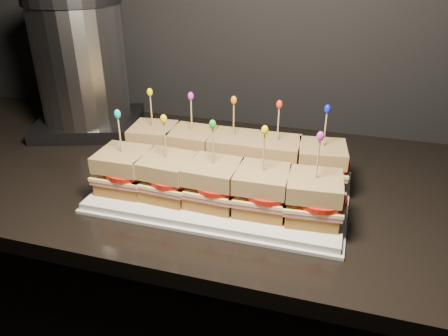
# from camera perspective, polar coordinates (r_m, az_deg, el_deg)

# --- Properties ---
(cabinet) EXTENTS (2.31, 0.61, 0.84)m
(cabinet) POSITION_cam_1_polar(r_m,az_deg,el_deg) (1.25, -6.14, -18.64)
(cabinet) COLOR black
(cabinet) RESTS_ON ground
(granite_slab) EXTENTS (2.35, 0.65, 0.03)m
(granite_slab) POSITION_cam_1_polar(r_m,az_deg,el_deg) (0.99, -7.37, -0.71)
(granite_slab) COLOR black
(granite_slab) RESTS_ON cabinet
(platter) EXTENTS (0.47, 0.29, 0.02)m
(platter) POSITION_cam_1_polar(r_m,az_deg,el_deg) (0.87, 0.00, -2.70)
(platter) COLOR white
(platter) RESTS_ON granite_slab
(platter_rim) EXTENTS (0.48, 0.30, 0.01)m
(platter_rim) POSITION_cam_1_polar(r_m,az_deg,el_deg) (0.87, 0.00, -3.04)
(platter_rim) COLOR white
(platter_rim) RESTS_ON granite_slab
(sandwich_0_bread_bot) EXTENTS (0.10, 0.10, 0.02)m
(sandwich_0_bread_bot) POSITION_cam_1_polar(r_m,az_deg,el_deg) (0.97, -9.04, 1.82)
(sandwich_0_bread_bot) COLOR brown
(sandwich_0_bread_bot) RESTS_ON platter
(sandwich_0_ham) EXTENTS (0.11, 0.10, 0.01)m
(sandwich_0_ham) POSITION_cam_1_polar(r_m,az_deg,el_deg) (0.97, -9.10, 2.69)
(sandwich_0_ham) COLOR #BA5D55
(sandwich_0_ham) RESTS_ON sandwich_0_bread_bot
(sandwich_0_cheese) EXTENTS (0.11, 0.10, 0.01)m
(sandwich_0_cheese) POSITION_cam_1_polar(r_m,az_deg,el_deg) (0.96, -9.13, 3.07)
(sandwich_0_cheese) COLOR #FFE799
(sandwich_0_cheese) RESTS_ON sandwich_0_ham
(sandwich_0_tomato) EXTENTS (0.09, 0.09, 0.01)m
(sandwich_0_tomato) POSITION_cam_1_polar(r_m,az_deg,el_deg) (0.95, -8.66, 3.26)
(sandwich_0_tomato) COLOR red
(sandwich_0_tomato) RESTS_ON sandwich_0_cheese
(sandwich_0_bread_top) EXTENTS (0.10, 0.10, 0.03)m
(sandwich_0_bread_top) POSITION_cam_1_polar(r_m,az_deg,el_deg) (0.95, -9.25, 4.57)
(sandwich_0_bread_top) COLOR #66390D
(sandwich_0_bread_top) RESTS_ON sandwich_0_tomato
(sandwich_0_pick) EXTENTS (0.00, 0.00, 0.09)m
(sandwich_0_pick) POSITION_cam_1_polar(r_m,az_deg,el_deg) (0.94, -9.46, 7.12)
(sandwich_0_pick) COLOR tan
(sandwich_0_pick) RESTS_ON sandwich_0_bread_top
(sandwich_0_frill) EXTENTS (0.01, 0.01, 0.02)m
(sandwich_0_frill) POSITION_cam_1_polar(r_m,az_deg,el_deg) (0.92, -9.67, 9.75)
(sandwich_0_frill) COLOR #F0E205
(sandwich_0_frill) RESTS_ON sandwich_0_pick
(sandwich_1_bread_bot) EXTENTS (0.09, 0.09, 0.02)m
(sandwich_1_bread_bot) POSITION_cam_1_polar(r_m,az_deg,el_deg) (0.94, -4.07, 1.17)
(sandwich_1_bread_bot) COLOR brown
(sandwich_1_bread_bot) RESTS_ON platter
(sandwich_1_ham) EXTENTS (0.10, 0.10, 0.01)m
(sandwich_1_ham) POSITION_cam_1_polar(r_m,az_deg,el_deg) (0.93, -4.10, 2.07)
(sandwich_1_ham) COLOR #BA5D55
(sandwich_1_ham) RESTS_ON sandwich_1_bread_bot
(sandwich_1_cheese) EXTENTS (0.10, 0.10, 0.01)m
(sandwich_1_cheese) POSITION_cam_1_polar(r_m,az_deg,el_deg) (0.93, -4.12, 2.46)
(sandwich_1_cheese) COLOR #FFE799
(sandwich_1_cheese) RESTS_ON sandwich_1_ham
(sandwich_1_tomato) EXTENTS (0.09, 0.09, 0.01)m
(sandwich_1_tomato) POSITION_cam_1_polar(r_m,az_deg,el_deg) (0.92, -3.56, 2.65)
(sandwich_1_tomato) COLOR red
(sandwich_1_tomato) RESTS_ON sandwich_1_cheese
(sandwich_1_bread_top) EXTENTS (0.09, 0.09, 0.03)m
(sandwich_1_bread_top) POSITION_cam_1_polar(r_m,az_deg,el_deg) (0.92, -4.17, 4.00)
(sandwich_1_bread_top) COLOR #66390D
(sandwich_1_bread_top) RESTS_ON sandwich_1_tomato
(sandwich_1_pick) EXTENTS (0.00, 0.00, 0.09)m
(sandwich_1_pick) POSITION_cam_1_polar(r_m,az_deg,el_deg) (0.90, -4.27, 6.65)
(sandwich_1_pick) COLOR tan
(sandwich_1_pick) RESTS_ON sandwich_1_bread_top
(sandwich_1_frill) EXTENTS (0.01, 0.01, 0.02)m
(sandwich_1_frill) POSITION_cam_1_polar(r_m,az_deg,el_deg) (0.89, -4.37, 9.36)
(sandwich_1_frill) COLOR #D621D5
(sandwich_1_frill) RESTS_ON sandwich_1_pick
(sandwich_2_bread_bot) EXTENTS (0.09, 0.09, 0.02)m
(sandwich_2_bread_bot) POSITION_cam_1_polar(r_m,az_deg,el_deg) (0.92, 1.21, 0.47)
(sandwich_2_bread_bot) COLOR brown
(sandwich_2_bread_bot) RESTS_ON platter
(sandwich_2_ham) EXTENTS (0.10, 0.10, 0.01)m
(sandwich_2_ham) POSITION_cam_1_polar(r_m,az_deg,el_deg) (0.91, 1.22, 1.39)
(sandwich_2_ham) COLOR #BA5D55
(sandwich_2_ham) RESTS_ON sandwich_2_bread_bot
(sandwich_2_cheese) EXTENTS (0.10, 0.10, 0.01)m
(sandwich_2_cheese) POSITION_cam_1_polar(r_m,az_deg,el_deg) (0.91, 1.22, 1.79)
(sandwich_2_cheese) COLOR #FFE799
(sandwich_2_cheese) RESTS_ON sandwich_2_ham
(sandwich_2_tomato) EXTENTS (0.09, 0.09, 0.01)m
(sandwich_2_tomato) POSITION_cam_1_polar(r_m,az_deg,el_deg) (0.89, 1.86, 1.97)
(sandwich_2_tomato) COLOR red
(sandwich_2_tomato) RESTS_ON sandwich_2_cheese
(sandwich_2_bread_top) EXTENTS (0.09, 0.09, 0.03)m
(sandwich_2_bread_top) POSITION_cam_1_polar(r_m,az_deg,el_deg) (0.89, 1.24, 3.37)
(sandwich_2_bread_top) COLOR #66390D
(sandwich_2_bread_top) RESTS_ON sandwich_2_tomato
(sandwich_2_pick) EXTENTS (0.00, 0.00, 0.09)m
(sandwich_2_pick) POSITION_cam_1_polar(r_m,az_deg,el_deg) (0.88, 1.27, 6.08)
(sandwich_2_pick) COLOR tan
(sandwich_2_pick) RESTS_ON sandwich_2_bread_top
(sandwich_2_frill) EXTENTS (0.01, 0.01, 0.02)m
(sandwich_2_frill) POSITION_cam_1_polar(r_m,az_deg,el_deg) (0.86, 1.30, 8.87)
(sandwich_2_frill) COLOR orange
(sandwich_2_frill) RESTS_ON sandwich_2_pick
(sandwich_3_bread_bot) EXTENTS (0.09, 0.09, 0.02)m
(sandwich_3_bread_bot) POSITION_cam_1_polar(r_m,az_deg,el_deg) (0.90, 6.73, -0.26)
(sandwich_3_bread_bot) COLOR brown
(sandwich_3_bread_bot) RESTS_ON platter
(sandwich_3_ham) EXTENTS (0.10, 0.10, 0.01)m
(sandwich_3_ham) POSITION_cam_1_polar(r_m,az_deg,el_deg) (0.89, 6.78, 0.66)
(sandwich_3_ham) COLOR #BA5D55
(sandwich_3_ham) RESTS_ON sandwich_3_bread_bot
(sandwich_3_cheese) EXTENTS (0.10, 0.10, 0.01)m
(sandwich_3_cheese) POSITION_cam_1_polar(r_m,az_deg,el_deg) (0.89, 6.81, 1.07)
(sandwich_3_cheese) COLOR #FFE799
(sandwich_3_cheese) RESTS_ON sandwich_3_ham
(sandwich_3_tomato) EXTENTS (0.09, 0.09, 0.01)m
(sandwich_3_tomato) POSITION_cam_1_polar(r_m,az_deg,el_deg) (0.88, 7.53, 1.24)
(sandwich_3_tomato) COLOR red
(sandwich_3_tomato) RESTS_ON sandwich_3_cheese
(sandwich_3_bread_top) EXTENTS (0.09, 0.09, 0.03)m
(sandwich_3_bread_top) POSITION_cam_1_polar(r_m,az_deg,el_deg) (0.88, 6.91, 2.67)
(sandwich_3_bread_top) COLOR #66390D
(sandwich_3_bread_top) RESTS_ON sandwich_3_tomato
(sandwich_3_pick) EXTENTS (0.00, 0.00, 0.09)m
(sandwich_3_pick) POSITION_cam_1_polar(r_m,az_deg,el_deg) (0.86, 7.07, 5.42)
(sandwich_3_pick) COLOR tan
(sandwich_3_pick) RESTS_ON sandwich_3_bread_top
(sandwich_3_frill) EXTENTS (0.01, 0.01, 0.02)m
(sandwich_3_frill) POSITION_cam_1_polar(r_m,az_deg,el_deg) (0.84, 7.25, 8.25)
(sandwich_3_frill) COLOR red
(sandwich_3_frill) RESTS_ON sandwich_3_pick
(sandwich_4_bread_bot) EXTENTS (0.10, 0.10, 0.02)m
(sandwich_4_bread_bot) POSITION_cam_1_polar(r_m,az_deg,el_deg) (0.89, 12.41, -1.02)
(sandwich_4_bread_bot) COLOR brown
(sandwich_4_bread_bot) RESTS_ON platter
(sandwich_4_ham) EXTENTS (0.11, 0.11, 0.01)m
(sandwich_4_ham) POSITION_cam_1_polar(r_m,az_deg,el_deg) (0.88, 12.51, -0.09)
(sandwich_4_ham) COLOR #BA5D55
(sandwich_4_ham) RESTS_ON sandwich_4_bread_bot
(sandwich_4_cheese) EXTENTS (0.11, 0.11, 0.01)m
(sandwich_4_cheese) POSITION_cam_1_polar(r_m,az_deg,el_deg) (0.88, 12.56, 0.32)
(sandwich_4_cheese) COLOR #FFE799
(sandwich_4_cheese) RESTS_ON sandwich_4_ham
(sandwich_4_tomato) EXTENTS (0.09, 0.09, 0.01)m
(sandwich_4_tomato) POSITION_cam_1_polar(r_m,az_deg,el_deg) (0.87, 13.35, 0.48)
(sandwich_4_tomato) COLOR red
(sandwich_4_tomato) RESTS_ON sandwich_4_cheese
(sandwich_4_bread_top) EXTENTS (0.10, 0.10, 0.03)m
(sandwich_4_bread_top) POSITION_cam_1_polar(r_m,az_deg,el_deg) (0.87, 12.73, 1.92)
(sandwich_4_bread_top) COLOR #66390D
(sandwich_4_bread_top) RESTS_ON sandwich_4_tomato
(sandwich_4_pick) EXTENTS (0.00, 0.00, 0.09)m
(sandwich_4_pick) POSITION_cam_1_polar(r_m,az_deg,el_deg) (0.85, 13.04, 4.68)
(sandwich_4_pick) COLOR tan
(sandwich_4_pick) RESTS_ON sandwich_4_bread_top
(sandwich_4_frill) EXTENTS (0.01, 0.01, 0.02)m
(sandwich_4_frill) POSITION_cam_1_polar(r_m,az_deg,el_deg) (0.84, 13.36, 7.53)
(sandwich_4_frill) COLOR #0D19D2
(sandwich_4_frill) RESTS_ON sandwich_4_pick
(sandwich_5_bread_bot) EXTENTS (0.09, 0.09, 0.02)m
(sandwich_5_bread_bot) POSITION_cam_1_polar(r_m,az_deg,el_deg) (0.87, -12.75, -1.86)
(sandwich_5_bread_bot) COLOR brown
(sandwich_5_bread_bot) RESTS_ON platter
(sandwich_5_ham) EXTENTS (0.10, 0.09, 0.01)m
(sandwich_5_ham) POSITION_cam_1_polar(r_m,az_deg,el_deg) (0.86, -12.86, -0.92)
(sandwich_5_ham) COLOR #BA5D55
(sandwich_5_ham) RESTS_ON sandwich_5_bread_bot
(sandwich_5_cheese) EXTENTS (0.10, 0.10, 0.01)m
(sandwich_5_cheese) POSITION_cam_1_polar(r_m,az_deg,el_deg) (0.86, -12.91, -0.50)
(sandwich_5_cheese) COLOR #FFE799
(sandwich_5_cheese) RESTS_ON sandwich_5_ham
(sandwich_5_tomato) EXTENTS (0.09, 0.09, 0.01)m
(sandwich_5_tomato) POSITION_cam_1_polar(r_m,az_deg,el_deg) (0.84, -12.43, -0.34)
(sandwich_5_tomato) COLOR red
(sandwich_5_tomato) RESTS_ON sandwich_5_cheese
(sandwich_5_bread_top) EXTENTS (0.09, 0.09, 0.03)m
(sandwich_5_bread_top) POSITION_cam_1_polar(r_m,az_deg,el_deg) (0.85, -13.09, 1.14)
(sandwich_5_bread_top) COLOR #66390D
(sandwich_5_bread_top) RESTS_ON sandwich_5_tomato
(sandwich_5_pick) EXTENTS (0.00, 0.00, 0.09)m
(sandwich_5_pick) POSITION_cam_1_polar(r_m,az_deg,el_deg) (0.83, -13.42, 3.96)
(sandwich_5_pick) COLOR tan
(sandwich_5_pick) RESTS_ON sandwich_5_bread_top
(sandwich_5_frill) EXTENTS (0.01, 0.01, 0.02)m
(sandwich_5_frill) POSITION_cam_1_polar(r_m,az_deg,el_deg) (0.81, -13.76, 6.88)
(sandwich_5_frill) COLOR #10C3C1
(sandwich_5_frill) RESTS_ON sandwich_5_pick
(sandwich_6_bread_bot) EXTENTS (0.09, 0.09, 0.02)m
(sandwich_6_bread_bot) POSITION_cam_1_polar(r_m,az_deg,el_deg) (0.83, -7.29, -2.75)
(sandwich_6_bread_bot) COLOR brown
(sandwich_6_bread_bot) RESTS_ON platter
(sandwich_6_ham) EXTENTS (0.10, 0.10, 0.01)m
(sandwich_6_ham) POSITION_cam_1_polar(r_m,az_deg,el_deg) (0.82, -7.36, -1.77)
(sandwich_6_ham) COLOR #BA5D55
(sandwich_6_ham) RESTS_ON sandwich_6_bread_bot
(sandwich_6_cheese) EXTENTS (0.10, 0.10, 0.01)m
(sandwich_6_cheese) POSITION_cam_1_polar(r_m,az_deg,el_deg) (0.82, -7.39, -1.35)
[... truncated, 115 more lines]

